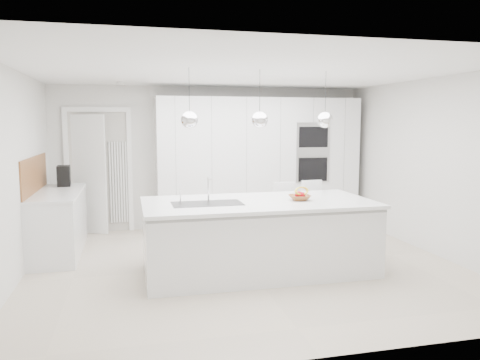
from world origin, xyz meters
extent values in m
plane|color=#C2B29B|center=(0.00, 0.00, 0.00)|extent=(5.50, 5.50, 0.00)
plane|color=silver|center=(0.00, 2.50, 1.25)|extent=(5.50, 0.00, 5.50)
plane|color=silver|center=(-2.75, 0.00, 1.25)|extent=(0.00, 5.00, 5.00)
plane|color=white|center=(0.00, 0.00, 2.50)|extent=(5.50, 5.50, 0.00)
cube|color=white|center=(0.80, 2.20, 1.15)|extent=(3.60, 0.60, 2.30)
cube|color=white|center=(-2.20, 2.42, 1.00)|extent=(0.76, 0.38, 2.00)
cube|color=white|center=(-2.45, 1.20, 0.43)|extent=(0.60, 1.80, 0.86)
cube|color=white|center=(-2.45, 1.20, 0.88)|extent=(0.62, 1.82, 0.04)
cube|color=brown|center=(-2.74, 1.20, 1.15)|extent=(0.02, 1.80, 0.50)
cube|color=white|center=(0.10, -0.30, 0.43)|extent=(2.80, 1.20, 0.86)
cube|color=white|center=(0.10, -0.25, 0.88)|extent=(2.84, 1.40, 0.04)
cylinder|color=white|center=(-0.50, -0.10, 1.05)|extent=(0.02, 0.02, 0.30)
sphere|color=white|center=(-0.75, -0.30, 1.90)|extent=(0.20, 0.20, 0.20)
sphere|color=white|center=(0.10, -0.30, 1.90)|extent=(0.20, 0.20, 0.20)
sphere|color=white|center=(0.95, -0.30, 1.90)|extent=(0.20, 0.20, 0.20)
imported|color=brown|center=(0.62, -0.32, 0.93)|extent=(0.30, 0.30, 0.07)
cube|color=black|center=(-2.43, 1.80, 1.06)|extent=(0.21, 0.30, 0.31)
sphere|color=#AD0510|center=(0.60, -0.33, 0.97)|extent=(0.08, 0.08, 0.08)
sphere|color=#AD0510|center=(0.66, -0.32, 0.97)|extent=(0.07, 0.07, 0.07)
sphere|color=#AD0510|center=(0.63, -0.35, 0.97)|extent=(0.08, 0.08, 0.08)
sphere|color=#AD0510|center=(0.62, -0.29, 0.97)|extent=(0.08, 0.08, 0.08)
torus|color=yellow|center=(0.64, -0.34, 1.02)|extent=(0.24, 0.18, 0.22)
camera|label=1|loc=(-1.46, -5.78, 1.86)|focal=35.00mm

